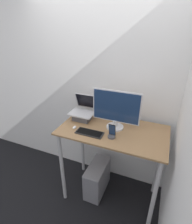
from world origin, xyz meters
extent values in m
plane|color=black|center=(0.00, 0.00, 0.00)|extent=(12.00, 12.00, 0.00)
cube|color=silver|center=(0.00, 0.75, 1.30)|extent=(6.00, 0.05, 2.60)
cube|color=silver|center=(0.68, 0.00, 1.30)|extent=(0.05, 6.00, 2.60)
cube|color=#936D47|center=(0.00, 0.33, 1.05)|extent=(1.20, 0.67, 0.02)
cylinder|color=#B7B7BC|center=(-0.55, 0.05, 0.52)|extent=(0.04, 0.04, 1.04)
cylinder|color=#B7B7BC|center=(0.55, 0.05, 0.52)|extent=(0.04, 0.04, 1.04)
cylinder|color=#B7B7BC|center=(-0.55, 0.61, 0.52)|extent=(0.04, 0.04, 1.04)
cylinder|color=#B7B7BC|center=(0.55, 0.61, 0.52)|extent=(0.04, 0.04, 1.04)
cube|color=#4C4C51|center=(-0.42, 0.40, 1.10)|extent=(0.20, 0.15, 0.08)
cube|color=#B7B7BC|center=(-0.42, 0.40, 1.15)|extent=(0.29, 0.21, 0.02)
cube|color=#B7B7BC|center=(-0.42, 0.54, 1.25)|extent=(0.29, 0.08, 0.20)
cube|color=black|center=(-0.42, 0.53, 1.26)|extent=(0.26, 0.07, 0.18)
cylinder|color=silver|center=(0.01, 0.38, 1.07)|extent=(0.19, 0.19, 0.02)
cylinder|color=silver|center=(0.01, 0.38, 1.12)|extent=(0.06, 0.06, 0.07)
cube|color=silver|center=(0.01, 0.38, 1.32)|extent=(0.53, 0.01, 0.36)
cube|color=navy|center=(0.01, 0.38, 1.32)|extent=(0.51, 0.01, 0.34)
cube|color=black|center=(-0.21, 0.16, 1.06)|extent=(0.30, 0.13, 0.01)
cube|color=black|center=(-0.21, 0.16, 1.07)|extent=(0.28, 0.11, 0.00)
ellipsoid|color=white|center=(-0.41, 0.19, 1.07)|extent=(0.04, 0.06, 0.03)
cylinder|color=#4C4C51|center=(0.03, 0.17, 1.07)|extent=(0.08, 0.08, 0.02)
cube|color=black|center=(0.03, 0.19, 1.15)|extent=(0.07, 0.04, 0.14)
cube|color=navy|center=(0.03, 0.18, 1.15)|extent=(0.06, 0.03, 0.12)
cube|color=gray|center=(-0.19, 0.34, 0.22)|extent=(0.22, 0.47, 0.44)
cube|color=slate|center=(-0.19, 0.10, 0.22)|extent=(0.21, 0.01, 0.41)
camera|label=1|loc=(0.46, -1.28, 2.11)|focal=28.00mm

